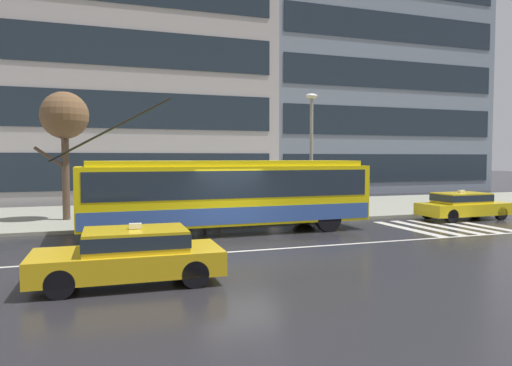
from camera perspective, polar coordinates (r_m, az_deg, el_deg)
ground_plane at (r=16.02m, az=-1.97°, el=-7.38°), size 160.00×160.00×0.00m
sidewalk_slab at (r=24.74m, az=-8.13°, el=-3.54°), size 80.00×10.00×0.14m
crosswalk_stripe_edge_near at (r=20.34m, az=17.81°, el=-5.28°), size 0.44×4.40×0.01m
crosswalk_stripe_inner_a at (r=20.88m, az=19.80°, el=-5.10°), size 0.44×4.40×0.01m
crosswalk_stripe_center at (r=21.46m, az=21.68°, el=-4.92°), size 0.44×4.40×0.01m
crosswalk_stripe_inner_b at (r=22.05m, az=23.46°, el=-4.74°), size 0.44×4.40×0.01m
crosswalk_stripe_edge_far at (r=22.66m, az=25.15°, el=-4.58°), size 0.44×4.40×0.01m
lane_centre_line at (r=14.90m, az=-0.61°, el=-8.17°), size 72.00×0.14×0.01m
trolleybus at (r=18.26m, az=-3.34°, el=-1.21°), size 11.93×2.63×5.10m
taxi_oncoming_near at (r=11.38m, az=-14.86°, el=-8.21°), size 4.29×1.95×1.39m
taxi_ahead_of_bus at (r=24.23m, az=23.74°, el=-2.41°), size 4.42×1.86×1.39m
bus_shelter at (r=21.38m, az=-12.66°, el=0.91°), size 3.92×1.79×2.63m
pedestrian_at_shelter at (r=21.66m, az=-4.77°, el=-0.01°), size 1.56×1.56×1.97m
pedestrian_approaching_curb at (r=20.79m, az=-13.95°, el=-0.18°), size 1.46×1.46×2.01m
pedestrian_walking_past at (r=22.23m, az=5.81°, el=0.11°), size 1.03×1.03×2.06m
pedestrian_waiting_by_pole at (r=22.30m, az=-6.14°, el=0.14°), size 1.53×1.53×1.99m
street_lamp at (r=22.33m, az=6.71°, el=4.86°), size 0.60×0.32×5.76m
street_tree_bare at (r=22.68m, az=-22.15°, el=7.28°), size 2.30×2.21×5.68m
office_tower_corner_left at (r=37.79m, az=-19.38°, el=19.03°), size 24.35×12.95×26.78m
office_tower_corner_right at (r=45.22m, az=12.07°, el=11.58°), size 20.78×11.88×19.27m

